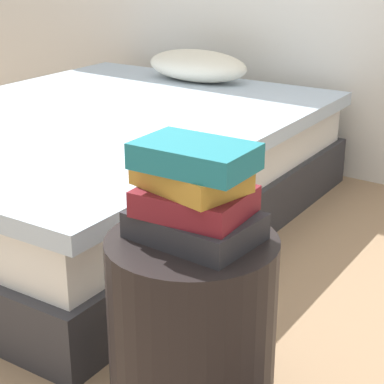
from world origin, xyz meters
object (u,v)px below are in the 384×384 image
Objects in this scene: bed at (100,163)px; book_charcoal at (197,226)px; book_maroon at (197,202)px; book_teal at (195,156)px; book_ochre at (191,176)px; side_table at (192,334)px.

bed reaches higher than book_charcoal.
book_teal reaches higher than book_maroon.
book_maroon is at bearing 10.78° from book_ochre.
book_ochre reaches higher than book_charcoal.
bed is at bearing 139.10° from book_teal.
book_maroon is 0.11m from book_teal.
book_maroon is at bearing -40.25° from bed.
book_charcoal is 0.06m from book_maroon.
bed is 8.82× the size of book_ochre.
book_charcoal is at bearing -40.23° from bed.
book_maroon is 0.06m from book_ochre.
book_ochre is 0.93× the size of book_teal.
side_table is at bearing -40.71° from bed.
side_table is 2.14× the size of book_ochre.
book_ochre is (-0.01, 0.01, 0.40)m from side_table.
bed is at bearing 137.14° from book_maroon.
book_charcoal is at bearing 85.02° from book_maroon.
book_ochre reaches higher than side_table.
bed is 8.71× the size of book_maroon.
side_table is 0.28m from book_charcoal.
book_maroon is 0.94× the size of book_teal.
book_maroon reaches higher than side_table.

